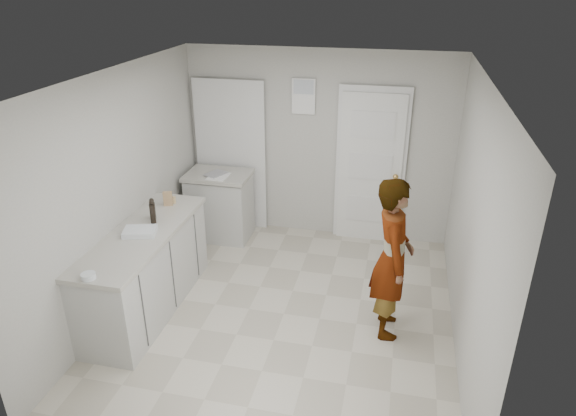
% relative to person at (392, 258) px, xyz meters
% --- Properties ---
extents(ground, '(4.00, 4.00, 0.00)m').
position_rel_person_xyz_m(ground, '(-1.07, 0.00, -0.83)').
color(ground, '#ACA490').
rests_on(ground, ground).
extents(room_shell, '(4.00, 4.00, 4.00)m').
position_rel_person_xyz_m(room_shell, '(-1.25, 1.95, 0.20)').
color(room_shell, '#ADABA3').
rests_on(room_shell, ground).
extents(main_counter, '(0.64, 1.96, 0.93)m').
position_rel_person_xyz_m(main_counter, '(-2.52, -0.20, -0.40)').
color(main_counter, '#B8B8B3').
rests_on(main_counter, ground).
extents(side_counter, '(0.84, 0.61, 0.93)m').
position_rel_person_xyz_m(side_counter, '(-2.32, 1.55, -0.40)').
color(side_counter, '#B8B8B3').
rests_on(side_counter, ground).
extents(person, '(0.47, 0.65, 1.65)m').
position_rel_person_xyz_m(person, '(0.00, 0.00, 0.00)').
color(person, silver).
rests_on(person, ground).
extents(cake_mix_box, '(0.11, 0.08, 0.16)m').
position_rel_person_xyz_m(cake_mix_box, '(-2.53, 0.47, 0.18)').
color(cake_mix_box, '#9E7A4F').
rests_on(cake_mix_box, main_counter).
extents(spice_jar, '(0.05, 0.05, 0.08)m').
position_rel_person_xyz_m(spice_jar, '(-2.49, 0.54, 0.14)').
color(spice_jar, tan).
rests_on(spice_jar, main_counter).
extents(oil_cruet_a, '(0.06, 0.06, 0.24)m').
position_rel_person_xyz_m(oil_cruet_a, '(-2.54, 0.12, 0.21)').
color(oil_cruet_a, black).
rests_on(oil_cruet_a, main_counter).
extents(oil_cruet_b, '(0.06, 0.06, 0.26)m').
position_rel_person_xyz_m(oil_cruet_b, '(-2.49, 0.02, 0.22)').
color(oil_cruet_b, black).
rests_on(oil_cruet_b, main_counter).
extents(baking_dish, '(0.37, 0.31, 0.06)m').
position_rel_person_xyz_m(baking_dish, '(-2.51, -0.24, 0.12)').
color(baking_dish, silver).
rests_on(baking_dish, main_counter).
extents(egg_bowl, '(0.13, 0.13, 0.05)m').
position_rel_person_xyz_m(egg_bowl, '(-2.55, -1.10, 0.12)').
color(egg_bowl, silver).
rests_on(egg_bowl, main_counter).
extents(papers, '(0.26, 0.32, 0.01)m').
position_rel_person_xyz_m(papers, '(-2.28, 1.45, 0.10)').
color(papers, white).
rests_on(papers, side_counter).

